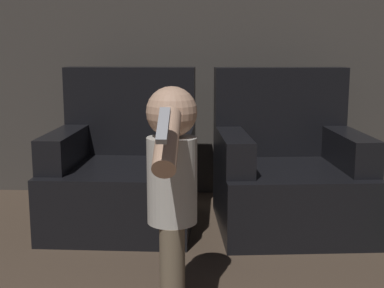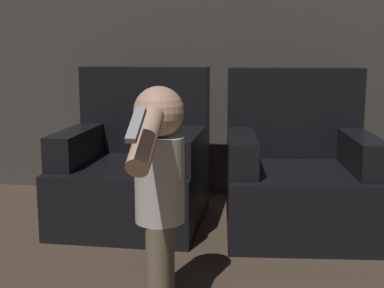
% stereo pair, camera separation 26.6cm
% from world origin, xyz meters
% --- Properties ---
extents(wall_back, '(8.40, 0.05, 2.60)m').
position_xyz_m(wall_back, '(0.00, 4.50, 1.30)').
color(wall_back, '#423D38').
rests_on(wall_back, ground_plane).
extents(armchair_left, '(0.86, 0.86, 0.95)m').
position_xyz_m(armchair_left, '(-0.03, 3.78, 0.32)').
color(armchair_left, black).
rests_on(armchair_left, ground_plane).
extents(armchair_right, '(0.92, 0.93, 0.95)m').
position_xyz_m(armchair_right, '(0.97, 3.78, 0.32)').
color(armchair_right, black).
rests_on(armchair_right, ground_plane).
extents(person_toddler, '(0.20, 0.63, 0.93)m').
position_xyz_m(person_toddler, '(0.36, 2.68, 0.55)').
color(person_toddler, brown).
rests_on(person_toddler, ground_plane).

